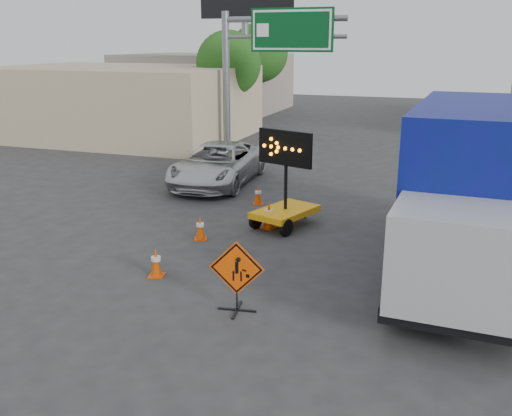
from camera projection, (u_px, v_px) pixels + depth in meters
The scene contains 15 objects.
ground at pixel (183, 329), 11.12m from camera, with size 100.00×100.00×0.00m, color #2D2D30.
storefront_left_near at pixel (121, 102), 33.14m from camera, with size 14.00×10.00×4.00m, color tan.
storefront_left_far at pixel (205, 82), 46.06m from camera, with size 12.00×10.00×4.40m, color gray.
highway_gantry at pixel (265, 48), 27.34m from camera, with size 6.18×0.38×6.90m.
billboard at pixel (246, 8), 35.12m from camera, with size 6.10×0.54×9.85m.
tree_left_near at pixel (229, 64), 32.40m from camera, with size 3.71×3.71×6.03m.
tree_left_far at pixel (259, 53), 39.83m from camera, with size 4.10×4.10×6.66m.
construction_sign at pixel (237, 275), 11.66m from camera, with size 1.15×0.82×1.53m.
arrow_board at pixel (285, 206), 17.12m from camera, with size 1.84×2.35×2.93m.
pickup_truck at pixel (218, 164), 22.25m from camera, with size 2.62×5.69×1.58m, color silver.
box_truck at pixel (467, 200), 13.42m from camera, with size 2.94×8.50×4.00m.
cone_a at pixel (156, 262), 13.54m from camera, with size 0.43×0.43×0.70m.
cone_b at pixel (200, 228), 16.07m from camera, with size 0.46×0.46×0.68m.
cone_c at pixel (269, 215), 17.02m from camera, with size 0.51×0.51×0.82m.
cone_d at pixel (258, 195), 19.56m from camera, with size 0.41×0.41×0.66m.
Camera 1 is at (4.69, -8.94, 5.40)m, focal length 40.00 mm.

